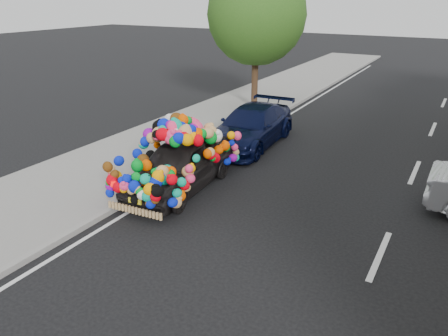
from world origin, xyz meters
name	(u,v)px	position (x,y,z in m)	size (l,w,h in m)	color
ground	(223,214)	(0.00, 0.00, 0.00)	(100.00, 100.00, 0.00)	black
sidewalk	(91,176)	(-4.30, 0.00, 0.06)	(4.00, 60.00, 0.12)	gray
kerb	(145,191)	(-2.35, 0.00, 0.07)	(0.15, 60.00, 0.13)	gray
lane_markings	(380,255)	(3.60, 0.00, 0.01)	(6.00, 50.00, 0.01)	silver
tree_near_sidewalk	(256,15)	(-3.80, 9.50, 4.02)	(4.20, 4.20, 6.13)	#332114
plush_art_car	(180,152)	(-1.72, 0.73, 1.01)	(2.20, 4.24, 1.99)	black
navy_sedan	(251,126)	(-1.68, 4.89, 0.65)	(1.83, 4.51, 1.31)	black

